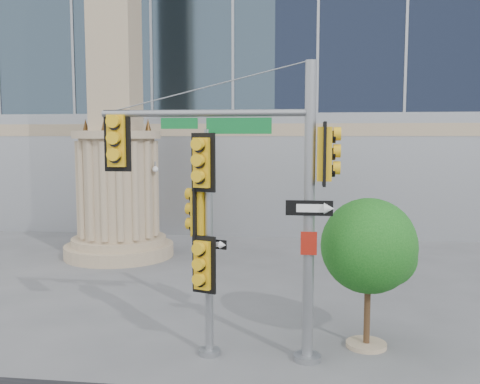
# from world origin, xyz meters

# --- Properties ---
(ground) EXTENTS (120.00, 120.00, 0.00)m
(ground) POSITION_xyz_m (0.00, 0.00, 0.00)
(ground) COLOR #545456
(ground) RESTS_ON ground
(monument) EXTENTS (4.40, 4.40, 16.60)m
(monument) POSITION_xyz_m (-6.00, 9.00, 5.52)
(monument) COLOR tan
(monument) RESTS_ON ground
(main_signal_pole) EXTENTS (5.01, 0.60, 6.45)m
(main_signal_pole) POSITION_xyz_m (0.52, -0.38, 4.00)
(main_signal_pole) COLOR slate
(main_signal_pole) RESTS_ON ground
(secondary_signal_pole) EXTENTS (0.87, 0.81, 5.03)m
(secondary_signal_pole) POSITION_xyz_m (-0.58, -0.43, 2.95)
(secondary_signal_pole) COLOR slate
(secondary_signal_pole) RESTS_ON ground
(street_tree) EXTENTS (2.24, 2.19, 3.49)m
(street_tree) POSITION_xyz_m (3.08, 0.59, 2.30)
(street_tree) COLOR tan
(street_tree) RESTS_ON ground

